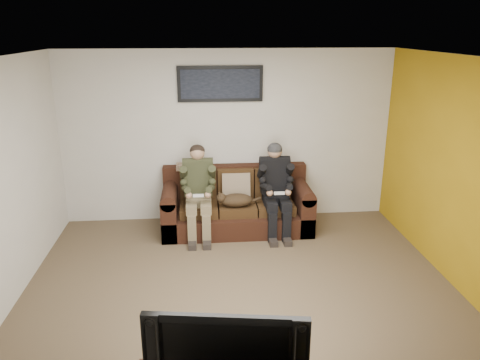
{
  "coord_description": "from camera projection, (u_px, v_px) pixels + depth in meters",
  "views": [
    {
      "loc": [
        -0.43,
        -4.69,
        2.89
      ],
      "look_at": [
        0.09,
        1.2,
        0.95
      ],
      "focal_mm": 35.0,
      "sensor_mm": 36.0,
      "label": 1
    }
  ],
  "objects": [
    {
      "name": "cat",
      "position": [
        235.0,
        200.0,
        6.68
      ],
      "size": [
        0.66,
        0.26,
        0.24
      ],
      "color": "#432E1A",
      "rests_on": "sofa"
    },
    {
      "name": "floor",
      "position": [
        241.0,
        291.0,
        5.38
      ],
      "size": [
        5.0,
        5.0,
        0.0
      ],
      "primitive_type": "plane",
      "color": "brown",
      "rests_on": "ground"
    },
    {
      "name": "throw_blanket",
      "position": [
        191.0,
        166.0,
        7.04
      ],
      "size": [
        0.45,
        0.22,
        0.08
      ],
      "primitive_type": "cube",
      "color": "tan",
      "rests_on": "sofa"
    },
    {
      "name": "accent_wall_right",
      "position": [
        465.0,
        178.0,
        5.18
      ],
      "size": [
        0.0,
        4.5,
        4.5
      ],
      "primitive_type": "plane",
      "rotation": [
        1.57,
        0.0,
        -1.57
      ],
      "color": "#A97F10",
      "rests_on": "ground"
    },
    {
      "name": "television",
      "position": [
        227.0,
        346.0,
        3.27
      ],
      "size": [
        1.13,
        0.31,
        0.65
      ],
      "primitive_type": "imported",
      "rotation": [
        0.0,
        0.0,
        -0.15
      ],
      "color": "black",
      "rests_on": "tv_stand"
    },
    {
      "name": "wall_back",
      "position": [
        228.0,
        137.0,
        7.1
      ],
      "size": [
        5.0,
        0.0,
        5.0
      ],
      "primitive_type": "plane",
      "rotation": [
        1.57,
        0.0,
        0.0
      ],
      "color": "beige",
      "rests_on": "ground"
    },
    {
      "name": "sofa",
      "position": [
        236.0,
        206.0,
        7.01
      ],
      "size": [
        2.18,
        0.94,
        0.89
      ],
      "color": "black",
      "rests_on": "ground"
    },
    {
      "name": "person_right",
      "position": [
        276.0,
        184.0,
        6.76
      ],
      "size": [
        0.51,
        0.86,
        1.3
      ],
      "color": "black",
      "rests_on": "sofa"
    },
    {
      "name": "ceiling",
      "position": [
        241.0,
        58.0,
        4.57
      ],
      "size": [
        5.0,
        5.0,
        0.0
      ],
      "primitive_type": "plane",
      "rotation": [
        3.14,
        0.0,
        0.0
      ],
      "color": "silver",
      "rests_on": "ground"
    },
    {
      "name": "framed_poster",
      "position": [
        220.0,
        84.0,
        6.81
      ],
      "size": [
        1.25,
        0.05,
        0.52
      ],
      "color": "black",
      "rests_on": "wall_back"
    },
    {
      "name": "wall_right",
      "position": [
        466.0,
        178.0,
        5.18
      ],
      "size": [
        0.0,
        4.5,
        4.5
      ],
      "primitive_type": "plane",
      "rotation": [
        1.57,
        0.0,
        -1.57
      ],
      "color": "beige",
      "rests_on": "ground"
    },
    {
      "name": "person_left",
      "position": [
        198.0,
        186.0,
        6.67
      ],
      "size": [
        0.51,
        0.87,
        1.29
      ],
      "color": "#7B6C4D",
      "rests_on": "sofa"
    },
    {
      "name": "throw_pillow",
      "position": [
        236.0,
        186.0,
        6.96
      ],
      "size": [
        0.42,
        0.2,
        0.41
      ],
      "primitive_type": "cube",
      "rotation": [
        -0.21,
        0.0,
        0.0
      ],
      "color": "#8C765C",
      "rests_on": "sofa"
    },
    {
      "name": "wall_front",
      "position": [
        275.0,
        302.0,
        2.84
      ],
      "size": [
        5.0,
        0.0,
        5.0
      ],
      "primitive_type": "plane",
      "rotation": [
        -1.57,
        0.0,
        0.0
      ],
      "color": "beige",
      "rests_on": "ground"
    }
  ]
}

